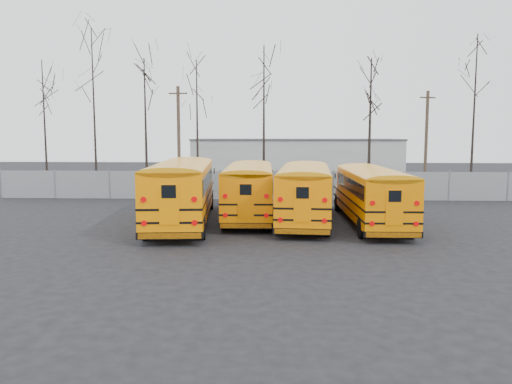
{
  "coord_description": "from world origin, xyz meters",
  "views": [
    {
      "loc": [
        0.17,
        -23.07,
        4.55
      ],
      "look_at": [
        -1.02,
        2.66,
        1.6
      ],
      "focal_mm": 35.0,
      "sensor_mm": 36.0,
      "label": 1
    }
  ],
  "objects_px": {
    "utility_pole_left": "(179,138)",
    "utility_pole_right": "(426,140)",
    "bus_d": "(372,191)",
    "bus_a": "(182,187)",
    "bus_b": "(249,186)",
    "bus_c": "(305,188)"
  },
  "relations": [
    {
      "from": "bus_d",
      "to": "utility_pole_left",
      "type": "bearing_deg",
      "value": 131.04
    },
    {
      "from": "bus_a",
      "to": "bus_b",
      "type": "relative_size",
      "value": 1.1
    },
    {
      "from": "bus_d",
      "to": "utility_pole_left",
      "type": "relative_size",
      "value": 1.27
    },
    {
      "from": "bus_b",
      "to": "utility_pole_left",
      "type": "xyz_separation_m",
      "value": [
        -6.31,
        12.17,
        2.51
      ]
    },
    {
      "from": "bus_b",
      "to": "utility_pole_right",
      "type": "distance_m",
      "value": 19.37
    },
    {
      "from": "utility_pole_left",
      "to": "utility_pole_right",
      "type": "relative_size",
      "value": 1.04
    },
    {
      "from": "utility_pole_left",
      "to": "bus_a",
      "type": "bearing_deg",
      "value": -73.09
    },
    {
      "from": "bus_a",
      "to": "bus_b",
      "type": "height_order",
      "value": "bus_a"
    },
    {
      "from": "bus_a",
      "to": "bus_d",
      "type": "distance_m",
      "value": 9.61
    },
    {
      "from": "bus_c",
      "to": "utility_pole_left",
      "type": "bearing_deg",
      "value": 128.63
    },
    {
      "from": "bus_b",
      "to": "bus_c",
      "type": "xyz_separation_m",
      "value": [
        2.97,
        -1.25,
        0.02
      ]
    },
    {
      "from": "utility_pole_left",
      "to": "utility_pole_right",
      "type": "xyz_separation_m",
      "value": [
        19.74,
        1.59,
        -0.15
      ]
    },
    {
      "from": "bus_c",
      "to": "utility_pole_left",
      "type": "relative_size",
      "value": 1.33
    },
    {
      "from": "bus_a",
      "to": "bus_c",
      "type": "xyz_separation_m",
      "value": [
        6.25,
        0.94,
        -0.15
      ]
    },
    {
      "from": "bus_a",
      "to": "utility_pole_left",
      "type": "bearing_deg",
      "value": 96.51
    },
    {
      "from": "bus_d",
      "to": "utility_pole_right",
      "type": "relative_size",
      "value": 1.32
    },
    {
      "from": "bus_b",
      "to": "utility_pole_right",
      "type": "bearing_deg",
      "value": 44.11
    },
    {
      "from": "bus_a",
      "to": "bus_b",
      "type": "distance_m",
      "value": 3.95
    },
    {
      "from": "bus_d",
      "to": "utility_pole_left",
      "type": "height_order",
      "value": "utility_pole_left"
    },
    {
      "from": "bus_a",
      "to": "utility_pole_left",
      "type": "relative_size",
      "value": 1.44
    },
    {
      "from": "bus_c",
      "to": "utility_pole_right",
      "type": "xyz_separation_m",
      "value": [
        10.47,
        15.0,
        2.34
      ]
    },
    {
      "from": "bus_b",
      "to": "bus_a",
      "type": "bearing_deg",
      "value": -147.92
    }
  ]
}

